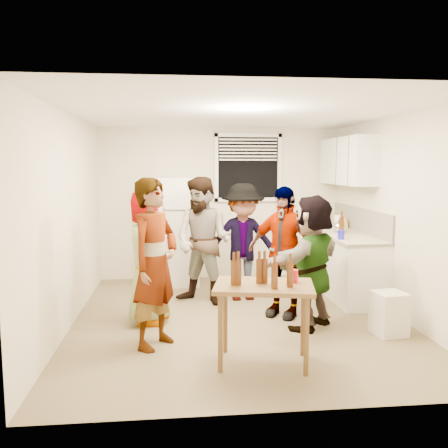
{
  "coord_description": "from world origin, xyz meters",
  "views": [
    {
      "loc": [
        -0.76,
        -5.62,
        1.88
      ],
      "look_at": [
        -0.15,
        0.29,
        1.15
      ],
      "focal_mm": 38.0,
      "sensor_mm": 36.0,
      "label": 1
    }
  ],
  "objects": [
    {
      "name": "room",
      "position": [
        0.0,
        0.0,
        0.0
      ],
      "size": [
        4.0,
        4.5,
        2.5
      ],
      "primitive_type": null,
      "color": "silver",
      "rests_on": "ground"
    },
    {
      "name": "window",
      "position": [
        0.45,
        2.21,
        1.85
      ],
      "size": [
        1.12,
        0.1,
        1.06
      ],
      "primitive_type": null,
      "color": "white",
      "rests_on": "room"
    },
    {
      "name": "refrigerator",
      "position": [
        -0.75,
        1.88,
        0.85
      ],
      "size": [
        0.7,
        0.7,
        1.7
      ],
      "primitive_type": "cube",
      "color": "white",
      "rests_on": "ground"
    },
    {
      "name": "counter_lower",
      "position": [
        1.7,
        1.15,
        0.43
      ],
      "size": [
        0.6,
        2.2,
        0.86
      ],
      "primitive_type": "cube",
      "color": "white",
      "rests_on": "ground"
    },
    {
      "name": "countertop",
      "position": [
        1.7,
        1.15,
        0.88
      ],
      "size": [
        0.64,
        2.22,
        0.04
      ],
      "primitive_type": "cube",
      "color": "beige",
      "rests_on": "counter_lower"
    },
    {
      "name": "backsplash",
      "position": [
        1.99,
        1.15,
        1.08
      ],
      "size": [
        0.03,
        2.2,
        0.36
      ],
      "primitive_type": "cube",
      "color": "#B9B2A9",
      "rests_on": "countertop"
    },
    {
      "name": "upper_cabinets",
      "position": [
        1.83,
        1.35,
        1.95
      ],
      "size": [
        0.34,
        1.6,
        0.7
      ],
      "primitive_type": "cube",
      "color": "white",
      "rests_on": "room"
    },
    {
      "name": "kettle",
      "position": [
        1.65,
        1.13,
        0.9
      ],
      "size": [
        0.26,
        0.22,
        0.19
      ],
      "primitive_type": null,
      "rotation": [
        0.0,
        0.0,
        -0.12
      ],
      "color": "silver",
      "rests_on": "countertop"
    },
    {
      "name": "paper_towel",
      "position": [
        1.68,
        1.25,
        0.9
      ],
      "size": [
        0.11,
        0.11,
        0.24
      ],
      "primitive_type": "cylinder",
      "color": "white",
      "rests_on": "countertop"
    },
    {
      "name": "wine_bottle",
      "position": [
        1.75,
        2.13,
        0.9
      ],
      "size": [
        0.07,
        0.07,
        0.28
      ],
      "primitive_type": "cylinder",
      "color": "black",
      "rests_on": "countertop"
    },
    {
      "name": "beer_bottle_counter",
      "position": [
        1.6,
        0.88,
        0.9
      ],
      "size": [
        0.07,
        0.07,
        0.25
      ],
      "primitive_type": "cylinder",
      "color": "#47230C",
      "rests_on": "countertop"
    },
    {
      "name": "blue_cup",
      "position": [
        1.45,
        0.48,
        0.9
      ],
      "size": [
        0.09,
        0.09,
        0.12
      ],
      "primitive_type": "cylinder",
      "color": "#201ACF",
      "rests_on": "countertop"
    },
    {
      "name": "picture_frame",
      "position": [
        1.92,
        1.62,
        0.98
      ],
      "size": [
        0.02,
        0.19,
        0.16
      ],
      "primitive_type": "cube",
      "color": "gold",
      "rests_on": "countertop"
    },
    {
      "name": "trash_bin",
      "position": [
        1.61,
        -0.71,
        0.25
      ],
      "size": [
        0.37,
        0.37,
        0.48
      ],
      "primitive_type": "cube",
      "rotation": [
        0.0,
        0.0,
        0.15
      ],
      "color": "silver",
      "rests_on": "ground"
    },
    {
      "name": "serving_table",
      "position": [
        0.06,
        -1.34,
        0.0
      ],
      "size": [
        1.02,
        0.78,
        0.78
      ],
      "primitive_type": null,
      "rotation": [
        0.0,
        0.0,
        -0.2
      ],
      "color": "brown",
      "rests_on": "ground"
    },
    {
      "name": "beer_bottle_table",
      "position": [
        -0.19,
        -1.34,
        0.78
      ],
      "size": [
        0.06,
        0.06,
        0.24
      ],
      "primitive_type": "cylinder",
      "color": "#47230C",
      "rests_on": "serving_table"
    },
    {
      "name": "red_cup",
      "position": [
        0.35,
        -1.28,
        0.78
      ],
      "size": [
        0.09,
        0.09,
        0.12
      ],
      "primitive_type": "cylinder",
      "color": "red",
      "rests_on": "serving_table"
    },
    {
      "name": "guest_grey",
      "position": [
        -1.09,
        0.01,
        0.0
      ],
      "size": [
        1.73,
        1.07,
        0.51
      ],
      "primitive_type": "imported",
      "rotation": [
        0.0,
        0.0,
        1.39
      ],
      "color": "gray",
      "rests_on": "ground"
    },
    {
      "name": "guest_stripe",
      "position": [
        -0.98,
        -0.78,
        0.0
      ],
      "size": [
        1.82,
        1.53,
        0.42
      ],
      "primitive_type": "imported",
      "rotation": [
        0.0,
        0.0,
        0.96
      ],
      "color": "#141933",
      "rests_on": "ground"
    },
    {
      "name": "guest_back_left",
      "position": [
        -0.39,
        0.72,
        0.0
      ],
      "size": [
        1.63,
        1.92,
        0.66
      ],
      "primitive_type": "imported",
      "rotation": [
        0.0,
        0.0,
        -0.55
      ],
      "color": "brown",
      "rests_on": "ground"
    },
    {
      "name": "guest_back_right",
      "position": [
        0.18,
        0.87,
        0.0
      ],
      "size": [
        1.17,
        1.71,
        0.61
      ],
      "primitive_type": "imported",
      "rotation": [
        0.0,
        0.0,
        0.07
      ],
      "color": "#3B3A3F",
      "rests_on": "ground"
    },
    {
      "name": "guest_black",
      "position": [
        0.57,
        0.07,
        0.0
      ],
      "size": [
        1.77,
        1.88,
        0.4
      ],
      "primitive_type": "imported",
      "rotation": [
        0.0,
        0.0,
        -0.67
      ],
      "color": "black",
      "rests_on": "ground"
    },
    {
      "name": "guest_orange",
      "position": [
        0.8,
        -0.38,
        0.0
      ],
      "size": [
        2.12,
        2.12,
        0.46
      ],
      "primitive_type": "imported",
      "rotation": [
        0.0,
        0.0,
        3.92
      ],
      "color": "#EB795E",
      "rests_on": "ground"
    }
  ]
}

